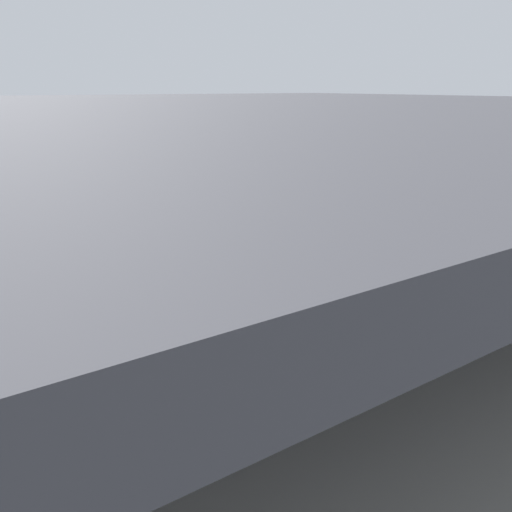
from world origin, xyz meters
name	(u,v)px	position (x,y,z in m)	size (l,w,h in m)	color
ground_plane	(229,267)	(0.00, 0.00, 0.00)	(110.00, 110.00, 0.00)	gray
hangar_structure	(163,108)	(-0.08, 13.78, 14.24)	(121.00, 99.00, 14.87)	#4C4F54
airplane_main	(246,230)	(1.73, -0.40, 3.60)	(37.90, 38.02, 12.26)	white
boarding_stairs	(279,304)	(-1.69, -10.81, 0.75)	(4.57, 2.91, 4.82)	slate
crew_worker_near_nose	(342,365)	(-3.67, -20.02, 0.92)	(0.55, 0.24, 1.62)	#232838
crew_worker_by_stairs	(287,319)	(-2.96, -13.52, 0.99)	(0.37, 0.49, 1.73)	#232838
baggage_tug	(293,234)	(10.77, 4.23, 0.53)	(2.12, 2.51, 0.90)	yellow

